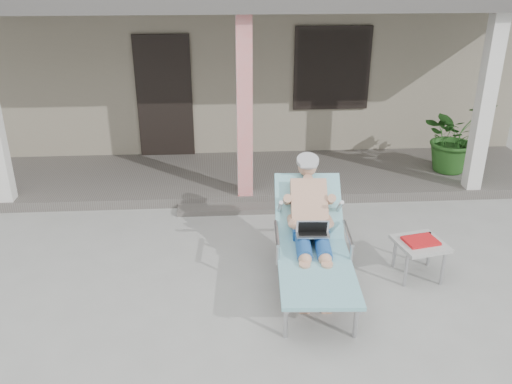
{
  "coord_description": "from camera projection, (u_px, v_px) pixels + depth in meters",
  "views": [
    {
      "loc": [
        -0.33,
        -5.32,
        3.47
      ],
      "look_at": [
        0.06,
        0.6,
        0.85
      ],
      "focal_mm": 38.0,
      "sensor_mm": 36.0,
      "label": 1
    }
  ],
  "objects": [
    {
      "name": "potted_palm",
      "position": [
        454.0,
        137.0,
        8.83
      ],
      "size": [
        1.29,
        1.21,
        1.16
      ],
      "primitive_type": "imported",
      "rotation": [
        0.0,
        0.0,
        0.35
      ],
      "color": "#26591E",
      "rests_on": "porch_deck"
    },
    {
      "name": "house",
      "position": [
        235.0,
        46.0,
        11.53
      ],
      "size": [
        10.4,
        5.4,
        3.3
      ],
      "color": "gray",
      "rests_on": "ground"
    },
    {
      "name": "lounger",
      "position": [
        313.0,
        214.0,
        5.95
      ],
      "size": [
        0.91,
        2.13,
        1.36
      ],
      "rotation": [
        0.0,
        0.0,
        -0.06
      ],
      "color": "#B7B7BC",
      "rests_on": "ground"
    },
    {
      "name": "porch_step",
      "position": [
        246.0,
        208.0,
        7.95
      ],
      "size": [
        2.0,
        0.3,
        0.07
      ],
      "primitive_type": "cube",
      "color": "#605B56",
      "rests_on": "ground"
    },
    {
      "name": "ground",
      "position": [
        254.0,
        280.0,
        6.28
      ],
      "size": [
        60.0,
        60.0,
        0.0
      ],
      "primitive_type": "plane",
      "color": "#9E9E99",
      "rests_on": "ground"
    },
    {
      "name": "porch_overhang",
      "position": [
        241.0,
        5.0,
        7.84
      ],
      "size": [
        10.0,
        2.3,
        2.85
      ],
      "color": "silver",
      "rests_on": "porch_deck"
    },
    {
      "name": "side_table",
      "position": [
        420.0,
        245.0,
        6.21
      ],
      "size": [
        0.63,
        0.63,
        0.48
      ],
      "rotation": [
        0.0,
        0.0,
        0.21
      ],
      "color": "#AAAAA5",
      "rests_on": "ground"
    },
    {
      "name": "porch_deck",
      "position": [
        243.0,
        177.0,
        8.99
      ],
      "size": [
        10.0,
        2.0,
        0.15
      ],
      "primitive_type": "cube",
      "color": "#605B56",
      "rests_on": "ground"
    }
  ]
}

